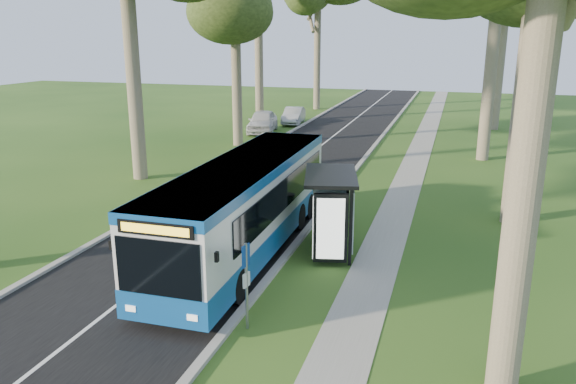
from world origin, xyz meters
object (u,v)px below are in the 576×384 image
Objects in this scene: car_silver at (294,116)px; bus at (245,207)px; bus_stop_sign at (246,276)px; litter_bin at (337,209)px; car_white at (263,121)px; bus_shelter at (332,201)px.

bus is at bearing -83.33° from car_silver.
bus_stop_sign is 2.47× the size of litter_bin.
car_white reaches higher than litter_bin.
bus is 28.95m from car_silver.
car_silver is at bearing 110.24° from litter_bin.
bus_shelter is 0.71× the size of car_white.
bus_shelter reaches higher than bus_stop_sign.
car_white is at bearing -109.59° from car_silver.
bus_shelter is at bearing -77.58° from car_silver.
car_white is at bearing 101.50° from bus_shelter.
car_white is (-9.54, 28.36, -0.63)m from bus_stop_sign.
bus_shelter is at bearing -80.93° from litter_bin.
bus_shelter is 0.84× the size of car_silver.
bus is 2.93m from bus_shelter.
bus_shelter is at bearing 91.30° from bus_stop_sign.
bus_stop_sign is (1.90, -4.88, -0.18)m from bus.
bus reaches higher than bus_shelter.
bus_shelter reaches higher than car_white.
car_silver is at bearing 115.40° from bus_stop_sign.
litter_bin is at bearing 61.85° from bus.
car_white is (-7.65, 23.48, -0.81)m from bus.
bus_shelter reaches higher than litter_bin.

